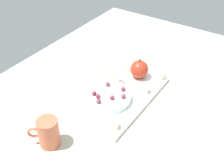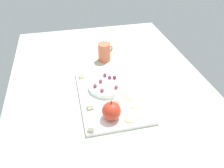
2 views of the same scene
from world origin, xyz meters
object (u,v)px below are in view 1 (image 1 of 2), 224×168
cracker_0 (110,74)px  grape_4 (123,96)px  cracker_2 (105,81)px  grape_5 (99,96)px  grape_1 (99,101)px  cheese_cube_3 (162,76)px  grape_2 (112,97)px  cracker_1 (127,69)px  platter (114,93)px  serving_dish (108,97)px  cheese_cube_0 (119,80)px  grape_0 (123,89)px  cheese_cube_1 (146,89)px  cheese_cube_2 (115,125)px  grape_6 (108,84)px  cup (48,132)px  grape_3 (94,93)px  apple_whole (139,69)px

cracker_0 → grape_4: 18.67cm
cracker_2 → grape_5: grape_5 is taller
grape_1 → grape_5: 2.56cm
cheese_cube_3 → grape_2: bearing=-17.8°
cracker_1 → platter: bearing=12.1°
cracker_1 → grape_5: bearing=6.2°
serving_dish → cheese_cube_0: bearing=-168.3°
cracker_1 → serving_dish: bearing=11.8°
grape_0 → grape_4: bearing=33.3°
cheese_cube_3 → grape_4: size_ratio=1.32×
cracker_2 → grape_1: bearing=27.3°
serving_dish → cheese_cube_1: size_ratio=6.88×
cheese_cube_2 → cracker_1: size_ratio=0.53×
grape_4 → grape_6: 8.91cm
cracker_1 → cup: (46.02, 0.19, 3.07)cm
cup → grape_0: bearing=167.0°
grape_3 → grape_6: same height
platter → cheese_cube_1: size_ratio=16.50×
cheese_cube_3 → grape_2: 25.05cm
cheese_cube_2 → grape_0: (-15.29, -6.57, 1.78)cm
grape_1 → grape_6: same height
serving_dish → grape_0: bearing=147.6°
apple_whole → grape_5: size_ratio=3.98×
cheese_cube_0 → grape_0: (5.87, 5.30, 1.78)cm
serving_dish → cracker_1: (-20.14, -4.23, -0.92)cm
cracker_2 → grape_2: size_ratio=2.47×
grape_0 → grape_2: (6.26, -0.57, 0.07)cm
cracker_1 → grape_5: grape_5 is taller
grape_0 → cheese_cube_1: bearing=137.1°
cheese_cube_3 → serving_dish: bearing=-24.4°
cracker_2 → grape_1: (13.84, 7.13, 2.85)cm
serving_dish → grape_5: bearing=-25.4°
grape_0 → cracker_0: bearing=-127.6°
cheese_cube_3 → cup: (48.26, -14.19, 2.08)cm
serving_dish → cheese_cube_0: 10.95cm
cheese_cube_2 → cup: bearing=-41.5°
grape_1 → grape_2: 5.00cm
cheese_cube_1 → grape_5: 18.24cm
grape_0 → grape_3: size_ratio=1.00×
apple_whole → grape_5: 22.10cm
apple_whole → grape_4: apple_whole is taller
cheese_cube_3 → cheese_cube_1: bearing=-6.0°
cracker_1 → grape_2: (21.54, 6.74, 2.83)cm
cheese_cube_2 → cracker_0: bearing=-143.3°
grape_0 → grape_3: bearing=-42.6°
grape_1 → grape_3: bearing=-124.7°
grape_1 → serving_dish: bearing=177.9°
cracker_0 → grape_3: grape_3 is taller
grape_5 → cheese_cube_2: bearing=58.5°
cracker_1 → cup: cup is taller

